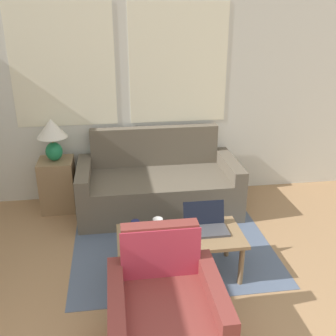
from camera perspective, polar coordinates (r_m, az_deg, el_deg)
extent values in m
cube|color=silver|center=(4.51, -5.60, 11.52)|extent=(6.01, 0.05, 2.60)
cube|color=white|center=(4.47, -15.00, 14.05)|extent=(1.10, 0.01, 1.30)
cube|color=white|center=(4.50, 1.55, 14.82)|extent=(1.10, 0.01, 1.30)
cube|color=slate|center=(3.98, 0.27, -9.98)|extent=(1.87, 1.86, 0.01)
cube|color=#665B4C|center=(4.39, -1.34, -3.70)|extent=(1.46, 0.85, 0.42)
cube|color=#665B4C|center=(4.63, -1.91, 0.75)|extent=(1.46, 0.12, 0.87)
cube|color=#665B4C|center=(4.34, -11.93, -3.39)|extent=(0.14, 0.85, 0.57)
cube|color=#665B4C|center=(4.51, 8.83, -2.17)|extent=(0.14, 0.85, 0.57)
cube|color=brown|center=(2.71, -0.23, -22.43)|extent=(0.51, 0.71, 0.43)
cube|color=brown|center=(2.82, -1.14, -15.32)|extent=(0.51, 0.10, 0.81)
cube|color=brown|center=(2.66, -7.28, -22.00)|extent=(0.10, 0.71, 0.55)
cube|color=brown|center=(2.72, 6.60, -20.74)|extent=(0.10, 0.71, 0.55)
cube|color=#B23347|center=(2.71, -1.01, -14.38)|extent=(0.53, 0.01, 0.59)
cube|color=#937551|center=(4.57, -15.68, -2.34)|extent=(0.37, 0.37, 0.59)
ellipsoid|color=#1E8451|center=(4.43, -16.20, 2.33)|extent=(0.18, 0.18, 0.20)
cylinder|color=tan|center=(4.39, -16.39, 3.96)|extent=(0.02, 0.02, 0.06)
cone|color=white|center=(4.35, -16.57, 5.57)|extent=(0.32, 0.32, 0.20)
cube|color=#8E704C|center=(3.30, 1.80, -9.90)|extent=(1.04, 0.50, 0.03)
cylinder|color=#8E704C|center=(3.20, -6.21, -15.32)|extent=(0.04, 0.04, 0.36)
cylinder|color=#8E704C|center=(3.35, 10.57, -13.75)|extent=(0.04, 0.04, 0.36)
cylinder|color=#8E704C|center=(3.53, -6.50, -11.37)|extent=(0.04, 0.04, 0.36)
cylinder|color=#8E704C|center=(3.67, 8.59, -10.15)|extent=(0.04, 0.04, 0.36)
cube|color=#47474C|center=(3.34, 5.65, -9.10)|extent=(0.35, 0.20, 0.02)
cube|color=black|center=(3.39, 5.21, -6.45)|extent=(0.35, 0.06, 0.20)
cylinder|color=#191E4C|center=(3.33, -4.75, -8.40)|extent=(0.07, 0.07, 0.10)
cylinder|color=#B23D38|center=(3.13, -4.47, -10.37)|extent=(0.08, 0.08, 0.11)
cylinder|color=white|center=(3.39, -1.50, -7.92)|extent=(0.09, 0.09, 0.07)
cube|color=#B23D38|center=(3.20, -0.75, -10.24)|extent=(0.26, 0.17, 0.04)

